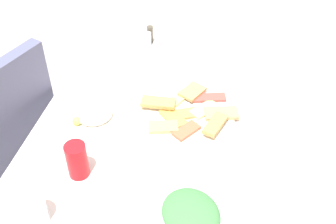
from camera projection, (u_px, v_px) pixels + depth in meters
dining_table at (157, 134)px, 1.62m from camera, size 1.18×0.82×0.70m
dining_chair at (0, 140)px, 1.75m from camera, size 0.54×0.54×0.92m
pide_platter at (187, 115)px, 1.57m from camera, size 0.35×0.37×0.05m
salad_plate_greens at (191, 215)px, 1.25m from camera, size 0.24×0.24×0.05m
salad_plate_rice at (94, 114)px, 1.56m from camera, size 0.19×0.19×0.05m
soda_can at (77, 160)px, 1.35m from camera, size 0.08×0.08×0.12m
drinking_glass at (33, 209)px, 1.22m from camera, size 0.08×0.08×0.10m
paper_napkin at (160, 71)px, 1.78m from camera, size 0.16×0.16×0.00m
fork at (164, 71)px, 1.78m from camera, size 0.17×0.02×0.00m
spoon at (155, 69)px, 1.79m from camera, size 0.19×0.02×0.00m
condiment_caddy at (149, 41)px, 1.91m from camera, size 0.11×0.11×0.09m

